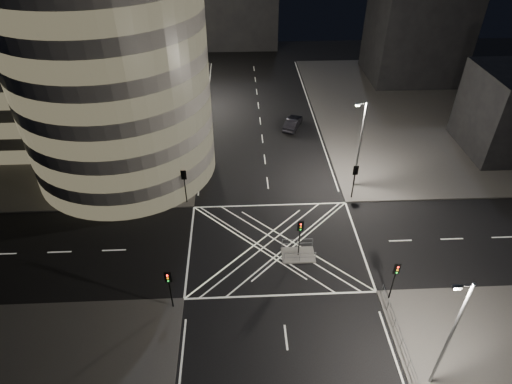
{
  "coord_description": "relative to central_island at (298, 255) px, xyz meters",
  "views": [
    {
      "loc": [
        -3.18,
        -29.06,
        28.18
      ],
      "look_at": [
        -1.58,
        4.39,
        3.0
      ],
      "focal_mm": 30.0,
      "sensor_mm": 36.0,
      "label": 1
    }
  ],
  "objects": [
    {
      "name": "tree_a",
      "position": [
        -12.5,
        10.5,
        4.72
      ],
      "size": [
        4.27,
        4.27,
        7.12
      ],
      "color": "black",
      "rests_on": "sidewalk_far_left"
    },
    {
      "name": "office_tower_curved",
      "position": [
        -22.74,
        20.24,
        12.58
      ],
      "size": [
        30.0,
        29.0,
        27.2
      ],
      "color": "gray",
      "rests_on": "sidewalk_far_left"
    },
    {
      "name": "street_lamp_right_far",
      "position": [
        7.44,
        10.5,
        5.47
      ],
      "size": [
        1.25,
        0.25,
        10.0
      ],
      "color": "slate",
      "rests_on": "sidewalk_far_right"
    },
    {
      "name": "tree_c",
      "position": [
        -12.5,
        22.5,
        4.64
      ],
      "size": [
        4.37,
        4.37,
        7.09
      ],
      "color": "black",
      "rests_on": "sidewalk_far_left"
    },
    {
      "name": "sidewalk_far_left",
      "position": [
        -31.0,
        28.5,
        0.0
      ],
      "size": [
        42.0,
        42.0,
        0.15
      ],
      "primitive_type": "cube",
      "color": "#53504E",
      "rests_on": "ground"
    },
    {
      "name": "tree_e",
      "position": [
        -12.5,
        34.5,
        4.31
      ],
      "size": [
        4.13,
        4.13,
        6.62
      ],
      "color": "black",
      "rests_on": "sidewalk_far_left"
    },
    {
      "name": "railing_island_south",
      "position": [
        0.0,
        -0.9,
        0.62
      ],
      "size": [
        2.8,
        0.06,
        1.1
      ],
      "primitive_type": "cube",
      "color": "slate",
      "rests_on": "central_island"
    },
    {
      "name": "central_island",
      "position": [
        0.0,
        0.0,
        0.0
      ],
      "size": [
        3.0,
        2.0,
        0.15
      ],
      "primitive_type": "cube",
      "color": "slate",
      "rests_on": "ground"
    },
    {
      "name": "railing_island_north",
      "position": [
        0.0,
        0.9,
        0.62
      ],
      "size": [
        2.8,
        0.06,
        1.1
      ],
      "primitive_type": "cube",
      "color": "slate",
      "rests_on": "central_island"
    },
    {
      "name": "railing_near_right",
      "position": [
        6.3,
        -10.65,
        0.62
      ],
      "size": [
        0.06,
        11.7,
        1.1
      ],
      "primitive_type": "cube",
      "color": "slate",
      "rests_on": "sidewalk_near_right"
    },
    {
      "name": "tree_d",
      "position": [
        -12.5,
        28.5,
        4.77
      ],
      "size": [
        4.95,
        4.95,
        7.55
      ],
      "color": "black",
      "rests_on": "sidewalk_far_left"
    },
    {
      "name": "sidewalk_far_right",
      "position": [
        27.0,
        28.5,
        0.0
      ],
      "size": [
        42.0,
        42.0,
        0.15
      ],
      "primitive_type": "cube",
      "color": "#53504E",
      "rests_on": "ground"
    },
    {
      "name": "traffic_signal_nr",
      "position": [
        6.8,
        -5.3,
        2.84
      ],
      "size": [
        0.55,
        0.22,
        4.0
      ],
      "color": "black",
      "rests_on": "sidewalk_near_right"
    },
    {
      "name": "office_block_rear",
      "position": [
        -24.0,
        43.5,
        11.07
      ],
      "size": [
        24.0,
        16.0,
        22.0
      ],
      "primitive_type": "cube",
      "color": "gray",
      "rests_on": "sidewalk_far_left"
    },
    {
      "name": "street_lamp_right_near",
      "position": [
        7.44,
        -12.5,
        5.47
      ],
      "size": [
        1.25,
        0.25,
        10.0
      ],
      "color": "slate",
      "rests_on": "sidewalk_near_right"
    },
    {
      "name": "traffic_signal_island",
      "position": [
        0.0,
        0.0,
        2.84
      ],
      "size": [
        0.55,
        0.22,
        4.0
      ],
      "color": "black",
      "rests_on": "central_island"
    },
    {
      "name": "traffic_signal_fr",
      "position": [
        6.8,
        8.3,
        2.84
      ],
      "size": [
        0.55,
        0.22,
        4.0
      ],
      "color": "black",
      "rests_on": "sidewalk_far_right"
    },
    {
      "name": "tree_b",
      "position": [
        -12.5,
        16.5,
        5.04
      ],
      "size": [
        4.85,
        4.85,
        7.77
      ],
      "color": "black",
      "rests_on": "sidewalk_far_left"
    },
    {
      "name": "traffic_signal_fl",
      "position": [
        -10.8,
        8.3,
        2.84
      ],
      "size": [
        0.55,
        0.22,
        4.0
      ],
      "color": "black",
      "rests_on": "sidewalk_far_left"
    },
    {
      "name": "street_lamp_left_far",
      "position": [
        -11.44,
        31.5,
        5.47
      ],
      "size": [
        1.25,
        0.25,
        10.0
      ],
      "color": "slate",
      "rests_on": "sidewalk_far_left"
    },
    {
      "name": "street_lamp_left_near",
      "position": [
        -11.44,
        13.5,
        5.47
      ],
      "size": [
        1.25,
        0.25,
        10.0
      ],
      "color": "slate",
      "rests_on": "sidewalk_far_left"
    },
    {
      "name": "ground",
      "position": [
        -2.0,
        1.5,
        -0.07
      ],
      "size": [
        120.0,
        120.0,
        0.0
      ],
      "primitive_type": "plane",
      "color": "black",
      "rests_on": "ground"
    },
    {
      "name": "traffic_signal_nl",
      "position": [
        -10.8,
        -5.3,
        2.84
      ],
      "size": [
        0.55,
        0.22,
        4.0
      ],
      "color": "black",
      "rests_on": "sidewalk_near_left"
    },
    {
      "name": "sedan",
      "position": [
        2.31,
        24.25,
        0.69
      ],
      "size": [
        3.28,
        4.94,
        1.54
      ],
      "primitive_type": "imported",
      "rotation": [
        0.0,
        0.0,
        2.75
      ],
      "color": "black",
      "rests_on": "ground"
    },
    {
      "name": "building_right_far",
      "position": [
        24.0,
        41.5,
        7.58
      ],
      "size": [
        14.0,
        12.0,
        15.0
      ],
      "primitive_type": "cube",
      "color": "black",
      "rests_on": "sidewalk_far_right"
    }
  ]
}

